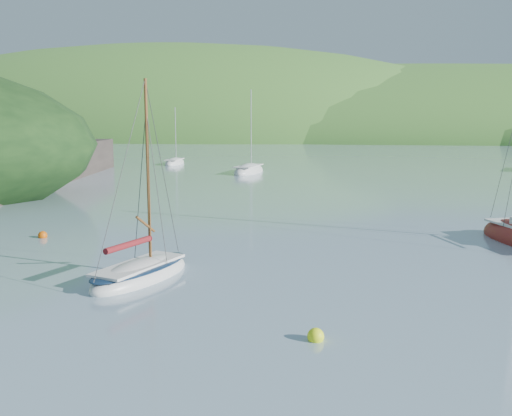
# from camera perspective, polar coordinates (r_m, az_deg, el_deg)

# --- Properties ---
(ground) EXTENTS (700.00, 700.00, 0.00)m
(ground) POSITION_cam_1_polar(r_m,az_deg,el_deg) (16.76, -1.69, -12.62)
(ground) COLOR #7391A0
(ground) RESTS_ON ground
(shoreline_hills) EXTENTS (690.00, 135.00, 56.00)m
(shoreline_hills) POSITION_cam_1_polar(r_m,az_deg,el_deg) (188.20, 6.23, 7.15)
(shoreline_hills) COLOR #2D6326
(shoreline_hills) RESTS_ON ground
(daysailer_white) EXTENTS (3.42, 5.67, 8.20)m
(daysailer_white) POSITION_cam_1_polar(r_m,az_deg,el_deg) (22.67, -11.47, -6.45)
(daysailer_white) COLOR silver
(daysailer_white) RESTS_ON ground
(distant_sloop_a) EXTENTS (3.39, 7.29, 10.02)m
(distant_sloop_a) POSITION_cam_1_polar(r_m,az_deg,el_deg) (63.78, -0.73, 3.67)
(distant_sloop_a) COLOR silver
(distant_sloop_a) RESTS_ON ground
(distant_sloop_c) EXTENTS (2.13, 5.73, 8.11)m
(distant_sloop_c) POSITION_cam_1_polar(r_m,az_deg,el_deg) (76.37, -8.13, 4.46)
(distant_sloop_c) COLOR silver
(distant_sloop_c) RESTS_ON ground
(mooring_buoys) EXTENTS (26.39, 11.78, 0.48)m
(mooring_buoys) POSITION_cam_1_polar(r_m,az_deg,el_deg) (22.20, 0.03, -6.80)
(mooring_buoys) COLOR #EBFF15
(mooring_buoys) RESTS_ON ground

